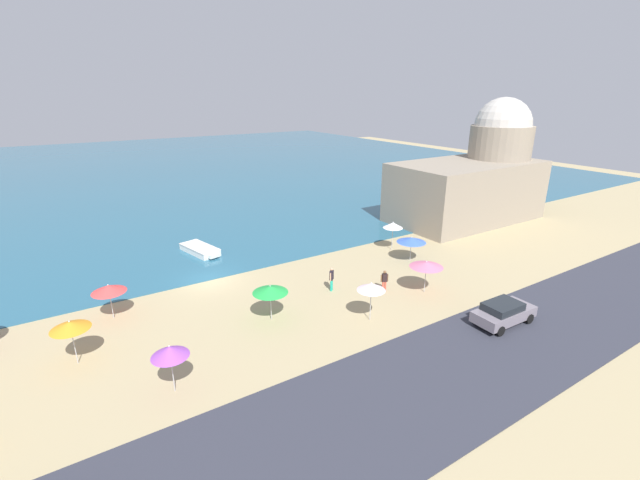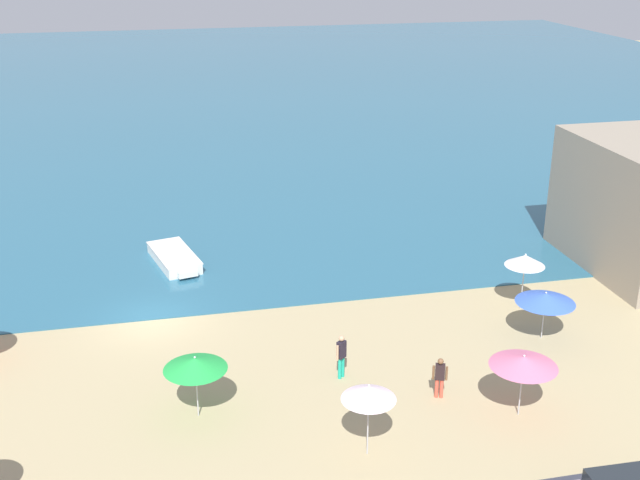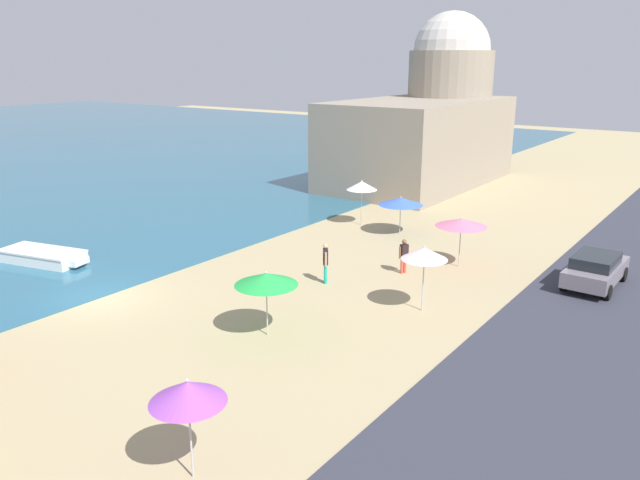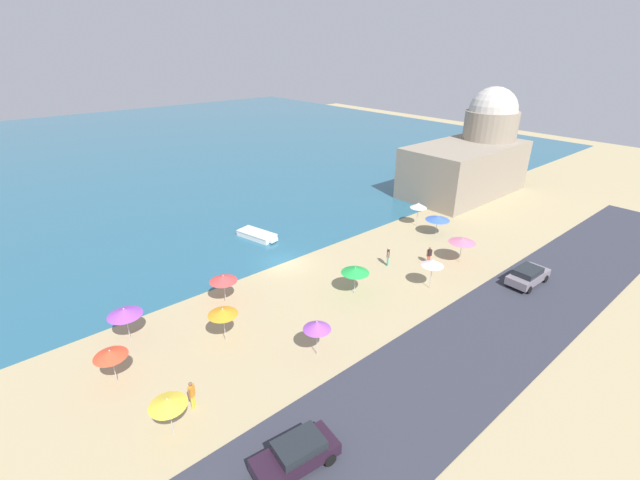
{
  "view_description": "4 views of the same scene",
  "coord_description": "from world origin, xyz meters",
  "px_view_note": "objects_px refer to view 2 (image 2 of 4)",
  "views": [
    {
      "loc": [
        -9.08,
        -30.15,
        13.92
      ],
      "look_at": [
        10.41,
        0.37,
        1.27
      ],
      "focal_mm": 24.0,
      "sensor_mm": 36.0,
      "label": 1
    },
    {
      "loc": [
        0.32,
        -32.78,
        16.33
      ],
      "look_at": [
        8.17,
        2.51,
        2.18
      ],
      "focal_mm": 45.0,
      "sensor_mm": 36.0,
      "label": 2
    },
    {
      "loc": [
        -14.25,
        -21.54,
        9.56
      ],
      "look_at": [
        8.69,
        -5.03,
        1.33
      ],
      "focal_mm": 35.0,
      "sensor_mm": 36.0,
      "label": 3
    },
    {
      "loc": [
        -19.98,
        -28.66,
        18.51
      ],
      "look_at": [
        4.16,
        -0.4,
        1.25
      ],
      "focal_mm": 24.0,
      "sensor_mm": 36.0,
      "label": 4
    }
  ],
  "objects_px": {
    "bather_2": "(341,354)",
    "beach_umbrella_9": "(524,361)",
    "beach_umbrella_0": "(195,364)",
    "beach_umbrella_5": "(546,298)",
    "skiff_nearshore": "(175,258)",
    "beach_umbrella_8": "(369,393)",
    "beach_umbrella_4": "(525,260)",
    "bather_0": "(440,376)"
  },
  "relations": [
    {
      "from": "bather_2",
      "to": "beach_umbrella_9",
      "type": "bearing_deg",
      "value": -34.46
    },
    {
      "from": "beach_umbrella_0",
      "to": "bather_2",
      "type": "bearing_deg",
      "value": 14.16
    },
    {
      "from": "beach_umbrella_5",
      "to": "skiff_nearshore",
      "type": "relative_size",
      "value": 0.52
    },
    {
      "from": "skiff_nearshore",
      "to": "beach_umbrella_8",
      "type": "bearing_deg",
      "value": -72.99
    },
    {
      "from": "beach_umbrella_8",
      "to": "beach_umbrella_5",
      "type": "bearing_deg",
      "value": 33.18
    },
    {
      "from": "beach_umbrella_0",
      "to": "skiff_nearshore",
      "type": "xyz_separation_m",
      "value": [
        -0.1,
        14.19,
        -1.77
      ]
    },
    {
      "from": "beach_umbrella_9",
      "to": "skiff_nearshore",
      "type": "bearing_deg",
      "value": 124.3
    },
    {
      "from": "beach_umbrella_8",
      "to": "skiff_nearshore",
      "type": "xyz_separation_m",
      "value": [
        -5.4,
        17.66,
        -2.0
      ]
    },
    {
      "from": "beach_umbrella_4",
      "to": "skiff_nearshore",
      "type": "height_order",
      "value": "beach_umbrella_4"
    },
    {
      "from": "beach_umbrella_5",
      "to": "bather_2",
      "type": "relative_size",
      "value": 1.37
    },
    {
      "from": "beach_umbrella_9",
      "to": "beach_umbrella_4",
      "type": "bearing_deg",
      "value": 63.85
    },
    {
      "from": "beach_umbrella_5",
      "to": "beach_umbrella_4",
      "type": "bearing_deg",
      "value": 81.92
    },
    {
      "from": "beach_umbrella_4",
      "to": "beach_umbrella_8",
      "type": "relative_size",
      "value": 1.02
    },
    {
      "from": "beach_umbrella_0",
      "to": "beach_umbrella_9",
      "type": "distance_m",
      "value": 11.49
    },
    {
      "from": "bather_2",
      "to": "beach_umbrella_8",
      "type": "bearing_deg",
      "value": -93.77
    },
    {
      "from": "skiff_nearshore",
      "to": "beach_umbrella_9",
      "type": "bearing_deg",
      "value": -55.7
    },
    {
      "from": "beach_umbrella_9",
      "to": "beach_umbrella_5",
      "type": "bearing_deg",
      "value": 55.62
    },
    {
      "from": "beach_umbrella_0",
      "to": "beach_umbrella_9",
      "type": "xyz_separation_m",
      "value": [
        11.23,
        -2.43,
        0.05
      ]
    },
    {
      "from": "beach_umbrella_8",
      "to": "bather_2",
      "type": "xyz_separation_m",
      "value": [
        0.32,
        4.89,
        -1.33
      ]
    },
    {
      "from": "beach_umbrella_5",
      "to": "beach_umbrella_8",
      "type": "bearing_deg",
      "value": -146.82
    },
    {
      "from": "beach_umbrella_0",
      "to": "beach_umbrella_5",
      "type": "relative_size",
      "value": 0.97
    },
    {
      "from": "beach_umbrella_0",
      "to": "beach_umbrella_5",
      "type": "height_order",
      "value": "beach_umbrella_0"
    },
    {
      "from": "beach_umbrella_4",
      "to": "beach_umbrella_9",
      "type": "distance_m",
      "value": 8.87
    },
    {
      "from": "beach_umbrella_9",
      "to": "bather_2",
      "type": "relative_size",
      "value": 1.34
    },
    {
      "from": "beach_umbrella_4",
      "to": "skiff_nearshore",
      "type": "relative_size",
      "value": 0.57
    },
    {
      "from": "beach_umbrella_4",
      "to": "bather_2",
      "type": "height_order",
      "value": "beach_umbrella_4"
    },
    {
      "from": "beach_umbrella_0",
      "to": "bather_0",
      "type": "height_order",
      "value": "beach_umbrella_0"
    },
    {
      "from": "bather_0",
      "to": "bather_2",
      "type": "xyz_separation_m",
      "value": [
        -3.21,
        2.15,
        0.11
      ]
    },
    {
      "from": "beach_umbrella_9",
      "to": "bather_0",
      "type": "xyz_separation_m",
      "value": [
        -2.4,
        1.69,
        -1.26
      ]
    },
    {
      "from": "beach_umbrella_4",
      "to": "beach_umbrella_9",
      "type": "xyz_separation_m",
      "value": [
        -3.91,
        -7.96,
        -0.21
      ]
    },
    {
      "from": "beach_umbrella_4",
      "to": "beach_umbrella_9",
      "type": "bearing_deg",
      "value": -116.15
    },
    {
      "from": "beach_umbrella_0",
      "to": "beach_umbrella_4",
      "type": "distance_m",
      "value": 16.12
    },
    {
      "from": "beach_umbrella_0",
      "to": "beach_umbrella_9",
      "type": "relative_size",
      "value": 0.99
    },
    {
      "from": "beach_umbrella_9",
      "to": "bather_0",
      "type": "height_order",
      "value": "beach_umbrella_9"
    },
    {
      "from": "beach_umbrella_5",
      "to": "bather_0",
      "type": "xyz_separation_m",
      "value": [
        -5.9,
        -3.43,
        -0.97
      ]
    },
    {
      "from": "beach_umbrella_9",
      "to": "skiff_nearshore",
      "type": "relative_size",
      "value": 0.51
    },
    {
      "from": "skiff_nearshore",
      "to": "beach_umbrella_0",
      "type": "bearing_deg",
      "value": -89.59
    },
    {
      "from": "beach_umbrella_4",
      "to": "beach_umbrella_5",
      "type": "height_order",
      "value": "beach_umbrella_4"
    },
    {
      "from": "beach_umbrella_5",
      "to": "bather_2",
      "type": "xyz_separation_m",
      "value": [
        -9.11,
        -1.27,
        -0.85
      ]
    },
    {
      "from": "beach_umbrella_5",
      "to": "bather_2",
      "type": "distance_m",
      "value": 9.24
    },
    {
      "from": "bather_2",
      "to": "bather_0",
      "type": "bearing_deg",
      "value": -33.88
    },
    {
      "from": "beach_umbrella_4",
      "to": "bather_2",
      "type": "distance_m",
      "value": 10.45
    }
  ]
}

